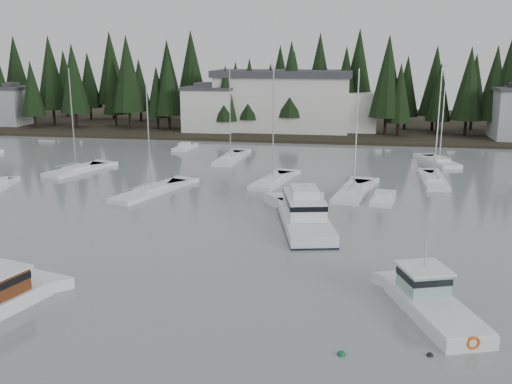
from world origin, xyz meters
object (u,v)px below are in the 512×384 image
at_px(sailboat_2, 151,193).
at_px(sailboat_9, 76,171).
at_px(sailboat_3, 439,163).
at_px(runabout_1, 383,200).
at_px(lobster_boat_teal, 432,305).
at_px(sailboat_4, 354,193).
at_px(harbor_inn, 294,102).
at_px(runabout_3, 185,148).
at_px(sailboat_7, 231,159).
at_px(house_west, 210,108).
at_px(sailboat_10, 433,182).
at_px(house_far_west, 6,105).
at_px(sailboat_11, 273,182).
at_px(cabin_cruiser_center, 304,217).

relative_size(sailboat_2, sailboat_9, 0.89).
xyz_separation_m(sailboat_3, runabout_1, (-8.50, -21.79, 0.05)).
height_order(lobster_boat_teal, runabout_1, lobster_boat_teal).
xyz_separation_m(sailboat_3, sailboat_4, (-11.43, -19.00, -0.02)).
height_order(harbor_inn, sailboat_2, sailboat_2).
bearing_deg(runabout_3, sailboat_4, -127.26).
distance_m(sailboat_3, sailboat_7, 28.67).
height_order(harbor_inn, sailboat_7, sailboat_7).
height_order(harbor_inn, sailboat_3, sailboat_3).
bearing_deg(house_west, runabout_1, -56.56).
bearing_deg(harbor_inn, sailboat_10, -61.68).
distance_m(house_west, sailboat_3, 44.07).
relative_size(house_west, sailboat_4, 0.69).
bearing_deg(runabout_3, sailboat_3, -92.17).
relative_size(harbor_inn, runabout_1, 5.20).
xyz_separation_m(house_far_west, sailboat_11, (58.93, -39.72, -4.33)).
xyz_separation_m(sailboat_7, sailboat_11, (7.82, -13.02, 0.01)).
bearing_deg(sailboat_11, runabout_1, -106.20).
height_order(house_west, sailboat_11, sailboat_11).
height_order(sailboat_3, sailboat_10, sailboat_10).
relative_size(lobster_boat_teal, sailboat_10, 0.65).
xyz_separation_m(sailboat_10, runabout_1, (-6.22, -9.73, 0.05)).
height_order(house_west, sailboat_2, sailboat_2).
bearing_deg(sailboat_3, sailboat_11, 108.83).
relative_size(house_far_west, harbor_inn, 0.29).
bearing_deg(sailboat_10, sailboat_9, 92.00).
bearing_deg(lobster_boat_teal, sailboat_3, -27.40).
relative_size(sailboat_4, sailboat_7, 1.03).
bearing_deg(house_west, sailboat_2, -84.06).
bearing_deg(sailboat_2, lobster_boat_teal, -115.02).
distance_m(sailboat_7, sailboat_10, 28.04).
distance_m(sailboat_2, sailboat_11, 14.21).
distance_m(lobster_boat_teal, runabout_1, 25.58).
distance_m(cabin_cruiser_center, runabout_1, 12.07).
relative_size(sailboat_9, sailboat_10, 0.98).
relative_size(harbor_inn, sailboat_7, 2.22).
bearing_deg(sailboat_4, runabout_3, 58.06).
relative_size(house_far_west, sailboat_3, 0.62).
relative_size(sailboat_11, runabout_3, 2.47).
distance_m(sailboat_3, runabout_1, 23.39).
distance_m(cabin_cruiser_center, sailboat_7, 31.84).
height_order(house_far_west, sailboat_3, sailboat_3).
distance_m(sailboat_2, sailboat_9, 15.91).
distance_m(harbor_inn, sailboat_3, 34.74).
bearing_deg(house_west, sailboat_10, -44.22).
bearing_deg(harbor_inn, sailboat_11, -87.37).
relative_size(house_far_west, sailboat_7, 0.64).
height_order(house_far_west, sailboat_11, sailboat_11).
xyz_separation_m(house_far_west, harbor_inn, (57.04, 1.34, 1.37)).
height_order(sailboat_7, sailboat_10, sailboat_10).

